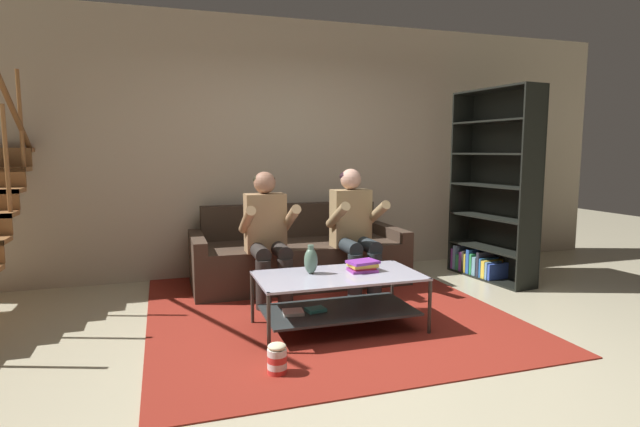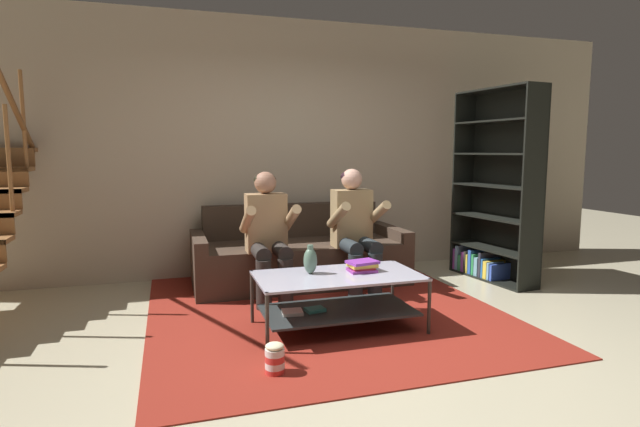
% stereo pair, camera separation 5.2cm
% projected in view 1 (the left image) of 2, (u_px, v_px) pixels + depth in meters
% --- Properties ---
extents(ground, '(16.80, 16.80, 0.00)m').
position_uv_depth(ground, '(378.00, 344.00, 3.69)').
color(ground, '#BFB594').
extents(back_partition, '(8.40, 0.12, 2.90)m').
position_uv_depth(back_partition, '(293.00, 148.00, 5.84)').
color(back_partition, '#BFAC93').
rests_on(back_partition, ground).
extents(couch, '(2.24, 0.93, 0.83)m').
position_uv_depth(couch, '(298.00, 257.00, 5.37)').
color(couch, '#403025').
rests_on(couch, ground).
extents(person_seated_left, '(0.50, 0.58, 1.22)m').
position_uv_depth(person_seated_left, '(268.00, 231.00, 4.68)').
color(person_seated_left, '#292522').
rests_on(person_seated_left, ground).
extents(person_seated_right, '(0.50, 0.58, 1.24)m').
position_uv_depth(person_seated_right, '(354.00, 226.00, 4.94)').
color(person_seated_right, '#242C2F').
rests_on(person_seated_right, ground).
extents(coffee_table, '(1.29, 0.68, 0.45)m').
position_uv_depth(coffee_table, '(337.00, 293.00, 3.96)').
color(coffee_table, '#B3B3C7').
rests_on(coffee_table, ground).
extents(area_rug, '(3.00, 3.43, 0.01)m').
position_uv_depth(area_rug, '(319.00, 305.00, 4.59)').
color(area_rug, maroon).
rests_on(area_rug, ground).
extents(vase, '(0.11, 0.11, 0.23)m').
position_uv_depth(vase, '(311.00, 260.00, 3.96)').
color(vase, '#55735E').
rests_on(vase, coffee_table).
extents(book_stack, '(0.26, 0.21, 0.09)m').
position_uv_depth(book_stack, '(363.00, 266.00, 4.05)').
color(book_stack, '#8F3391').
rests_on(book_stack, coffee_table).
extents(bookshelf, '(0.44, 1.10, 2.08)m').
position_uv_depth(bookshelf, '(493.00, 202.00, 5.52)').
color(bookshelf, black).
rests_on(bookshelf, ground).
extents(popcorn_tub, '(0.13, 0.13, 0.21)m').
position_uv_depth(popcorn_tub, '(277.00, 359.00, 3.17)').
color(popcorn_tub, red).
rests_on(popcorn_tub, ground).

